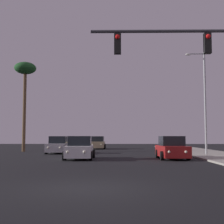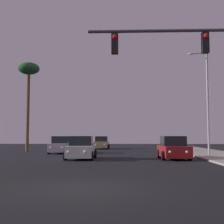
{
  "view_description": "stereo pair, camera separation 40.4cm",
  "coord_description": "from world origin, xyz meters",
  "views": [
    {
      "loc": [
        0.96,
        -10.11,
        1.65
      ],
      "look_at": [
        0.67,
        8.7,
        3.13
      ],
      "focal_mm": 50.0,
      "sensor_mm": 36.0,
      "label": 1
    },
    {
      "loc": [
        1.37,
        -10.1,
        1.65
      ],
      "look_at": [
        0.67,
        8.7,
        3.13
      ],
      "focal_mm": 50.0,
      "sensor_mm": 36.0,
      "label": 2
    }
  ],
  "objects": [
    {
      "name": "traffic_light_mast",
      "position": [
        5.33,
        3.15,
        4.76
      ],
      "size": [
        7.89,
        0.36,
        6.5
      ],
      "color": "#38383D",
      "rests_on": "sidewalk_right"
    },
    {
      "name": "street_lamp",
      "position": [
        8.58,
        17.14,
        5.12
      ],
      "size": [
        1.74,
        0.24,
        9.0
      ],
      "color": "#99999E",
      "rests_on": "sidewalk_right"
    },
    {
      "name": "ground_plane",
      "position": [
        0.0,
        0.0,
        0.0
      ],
      "size": [
        120.0,
        120.0,
        0.0
      ],
      "primitive_type": "plane",
      "color": "black"
    },
    {
      "name": "car_silver",
      "position": [
        -4.81,
        20.69,
        0.76
      ],
      "size": [
        2.04,
        4.31,
        1.68
      ],
      "rotation": [
        0.0,
        0.0,
        3.14
      ],
      "color": "#B7B7BC",
      "rests_on": "ground"
    },
    {
      "name": "palm_tree_mid",
      "position": [
        -9.26,
        24.0,
        8.63
      ],
      "size": [
        2.4,
        2.4,
        9.93
      ],
      "color": "brown",
      "rests_on": "ground"
    },
    {
      "name": "car_white",
      "position": [
        -1.76,
        12.87,
        0.76
      ],
      "size": [
        2.04,
        4.34,
        1.68
      ],
      "rotation": [
        0.0,
        0.0,
        3.17
      ],
      "color": "silver",
      "rests_on": "ground"
    },
    {
      "name": "car_tan",
      "position": [
        -1.59,
        31.71,
        0.76
      ],
      "size": [
        2.04,
        4.31,
        1.68
      ],
      "rotation": [
        0.0,
        0.0,
        3.14
      ],
      "color": "tan",
      "rests_on": "ground"
    },
    {
      "name": "car_red",
      "position": [
        5.01,
        13.02,
        0.76
      ],
      "size": [
        2.04,
        4.34,
        1.68
      ],
      "rotation": [
        0.0,
        0.0,
        3.18
      ],
      "color": "maroon",
      "rests_on": "ground"
    }
  ]
}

